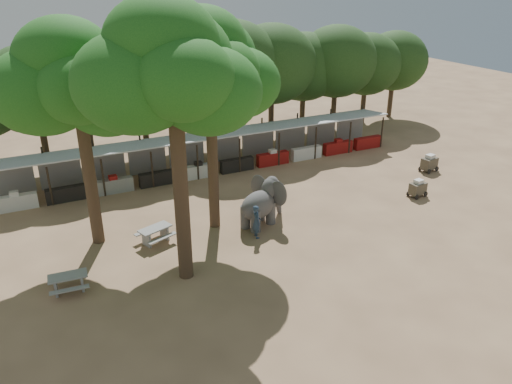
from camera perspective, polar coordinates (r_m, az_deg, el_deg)
name	(u,v)px	position (r m, az deg, el deg)	size (l,w,h in m)	color
ground	(322,266)	(23.91, 7.53, -8.33)	(100.00, 100.00, 0.00)	brown
vendor_stalls	(213,154)	(34.58, -4.99, 4.37)	(28.00, 2.99, 2.80)	#ADB1B5
yard_tree_left	(72,80)	(24.37, -20.28, 11.89)	(7.10, 6.90, 11.02)	#332316
yard_tree_center	(168,70)	(19.91, -10.03, 13.54)	(7.10, 6.90, 12.04)	#332316
yard_tree_back	(205,66)	(24.70, -5.85, 14.15)	(7.10, 6.90, 11.36)	#332316
backdrop_trees	(185,78)	(38.16, -8.14, 12.82)	(46.46, 5.95, 8.33)	#332316
elephant	(263,202)	(26.98, 0.77, -1.16)	(3.34, 2.64, 2.50)	#424040
handler	(257,222)	(25.68, 0.07, -3.40)	(0.65, 0.43, 1.80)	#26384C
picnic_table_near	(68,281)	(23.15, -20.65, -9.48)	(1.71, 1.56, 0.80)	gray
picnic_table_far	(155,233)	(25.88, -11.43, -4.58)	(2.05, 1.95, 0.82)	gray
cart_front	(418,188)	(32.09, 18.01, 0.43)	(1.20, 0.87, 1.09)	#3E362B
cart_back	(429,163)	(36.45, 19.20, 3.15)	(1.36, 1.02, 1.20)	#3E362B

